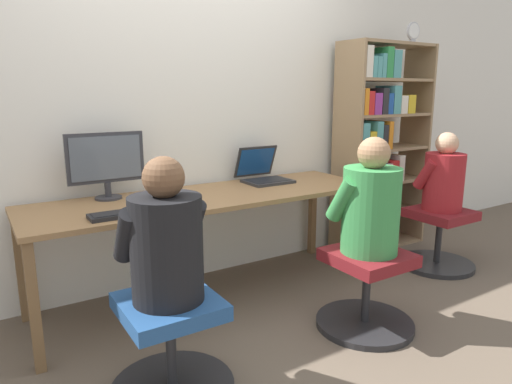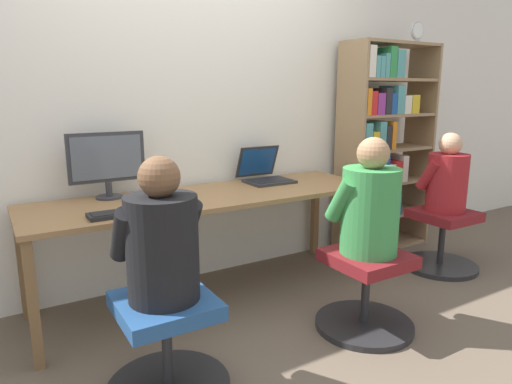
{
  "view_description": "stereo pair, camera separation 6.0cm",
  "coord_description": "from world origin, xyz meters",
  "px_view_note": "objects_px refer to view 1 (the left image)",
  "views": [
    {
      "loc": [
        -1.29,
        -2.24,
        1.36
      ],
      "look_at": [
        0.2,
        0.11,
        0.74
      ],
      "focal_mm": 32.0,
      "sensor_mm": 36.0,
      "label": 1
    },
    {
      "loc": [
        -1.24,
        -2.27,
        1.36
      ],
      "look_at": [
        0.2,
        0.11,
        0.74
      ],
      "focal_mm": 32.0,
      "sensor_mm": 36.0,
      "label": 2
    }
  ],
  "objects_px": {
    "laptop": "(264,174)",
    "person_at_monitor": "(166,240)",
    "desk_clock": "(413,32)",
    "person_near_shelf": "(443,177)",
    "bookshelf": "(376,151)",
    "office_chair_left": "(171,347)",
    "office_chair_right": "(366,290)",
    "person_at_laptop": "(370,204)",
    "desktop_monitor": "(106,163)",
    "keyboard": "(129,213)",
    "office_chair_side": "(438,239)"
  },
  "relations": [
    {
      "from": "office_chair_right",
      "to": "person_at_laptop",
      "type": "height_order",
      "value": "person_at_laptop"
    },
    {
      "from": "keyboard",
      "to": "office_chair_left",
      "type": "xyz_separation_m",
      "value": [
        -0.02,
        -0.59,
        -0.49
      ]
    },
    {
      "from": "office_chair_right",
      "to": "person_at_monitor",
      "type": "xyz_separation_m",
      "value": [
        -1.19,
        0.04,
        0.51
      ]
    },
    {
      "from": "laptop",
      "to": "person_at_monitor",
      "type": "relative_size",
      "value": 0.54
    },
    {
      "from": "person_at_monitor",
      "to": "desk_clock",
      "type": "xyz_separation_m",
      "value": [
        2.53,
        0.86,
        1.11
      ]
    },
    {
      "from": "person_at_laptop",
      "to": "bookshelf",
      "type": "distance_m",
      "value": 1.45
    },
    {
      "from": "laptop",
      "to": "person_at_laptop",
      "type": "distance_m",
      "value": 1.02
    },
    {
      "from": "laptop",
      "to": "office_chair_left",
      "type": "height_order",
      "value": "laptop"
    },
    {
      "from": "desktop_monitor",
      "to": "office_chair_left",
      "type": "relative_size",
      "value": 0.82
    },
    {
      "from": "bookshelf",
      "to": "person_near_shelf",
      "type": "distance_m",
      "value": 0.62
    },
    {
      "from": "office_chair_left",
      "to": "office_chair_side",
      "type": "distance_m",
      "value": 2.39
    },
    {
      "from": "person_near_shelf",
      "to": "person_at_monitor",
      "type": "bearing_deg",
      "value": -171.77
    },
    {
      "from": "person_near_shelf",
      "to": "desktop_monitor",
      "type": "bearing_deg",
      "value": 163.63
    },
    {
      "from": "office_chair_left",
      "to": "office_chair_right",
      "type": "distance_m",
      "value": 1.19
    },
    {
      "from": "person_at_laptop",
      "to": "person_near_shelf",
      "type": "xyz_separation_m",
      "value": [
        1.18,
        0.38,
        -0.03
      ]
    },
    {
      "from": "desk_clock",
      "to": "bookshelf",
      "type": "bearing_deg",
      "value": 163.09
    },
    {
      "from": "laptop",
      "to": "person_at_laptop",
      "type": "height_order",
      "value": "person_at_laptop"
    },
    {
      "from": "person_at_monitor",
      "to": "desk_clock",
      "type": "relative_size",
      "value": 3.94
    },
    {
      "from": "office_chair_left",
      "to": "person_near_shelf",
      "type": "bearing_deg",
      "value": 8.34
    },
    {
      "from": "laptop",
      "to": "person_near_shelf",
      "type": "relative_size",
      "value": 0.58
    },
    {
      "from": "person_at_laptop",
      "to": "bookshelf",
      "type": "height_order",
      "value": "bookshelf"
    },
    {
      "from": "desktop_monitor",
      "to": "desk_clock",
      "type": "relative_size",
      "value": 2.89
    },
    {
      "from": "person_at_laptop",
      "to": "person_near_shelf",
      "type": "height_order",
      "value": "person_at_laptop"
    },
    {
      "from": "person_at_monitor",
      "to": "desktop_monitor",
      "type": "bearing_deg",
      "value": 88.43
    },
    {
      "from": "office_chair_left",
      "to": "laptop",
      "type": "bearing_deg",
      "value": 40.73
    },
    {
      "from": "desk_clock",
      "to": "person_near_shelf",
      "type": "height_order",
      "value": "desk_clock"
    },
    {
      "from": "person_at_laptop",
      "to": "desk_clock",
      "type": "distance_m",
      "value": 1.95
    },
    {
      "from": "office_chair_left",
      "to": "desktop_monitor",
      "type": "bearing_deg",
      "value": 88.44
    },
    {
      "from": "person_at_monitor",
      "to": "person_near_shelf",
      "type": "bearing_deg",
      "value": 8.23
    },
    {
      "from": "person_at_monitor",
      "to": "person_at_laptop",
      "type": "xyz_separation_m",
      "value": [
        1.19,
        -0.04,
        0.01
      ]
    },
    {
      "from": "office_chair_right",
      "to": "person_at_laptop",
      "type": "xyz_separation_m",
      "value": [
        0.0,
        0.01,
        0.52
      ]
    },
    {
      "from": "laptop",
      "to": "person_at_monitor",
      "type": "distance_m",
      "value": 1.51
    },
    {
      "from": "desktop_monitor",
      "to": "person_at_monitor",
      "type": "bearing_deg",
      "value": -91.57
    },
    {
      "from": "office_chair_left",
      "to": "person_at_monitor",
      "type": "relative_size",
      "value": 0.9
    },
    {
      "from": "laptop",
      "to": "person_near_shelf",
      "type": "height_order",
      "value": "person_near_shelf"
    },
    {
      "from": "person_at_laptop",
      "to": "desktop_monitor",
      "type": "bearing_deg",
      "value": 137.5
    },
    {
      "from": "desktop_monitor",
      "to": "person_near_shelf",
      "type": "height_order",
      "value": "desktop_monitor"
    },
    {
      "from": "office_chair_right",
      "to": "keyboard",
      "type": "bearing_deg",
      "value": 151.9
    },
    {
      "from": "keyboard",
      "to": "desk_clock",
      "type": "bearing_deg",
      "value": 6.14
    },
    {
      "from": "office_chair_left",
      "to": "person_near_shelf",
      "type": "height_order",
      "value": "person_near_shelf"
    },
    {
      "from": "office_chair_left",
      "to": "desk_clock",
      "type": "height_order",
      "value": "desk_clock"
    },
    {
      "from": "person_near_shelf",
      "to": "office_chair_right",
      "type": "bearing_deg",
      "value": -161.95
    },
    {
      "from": "bookshelf",
      "to": "office_chair_side",
      "type": "relative_size",
      "value": 3.07
    },
    {
      "from": "office_chair_left",
      "to": "person_near_shelf",
      "type": "relative_size",
      "value": 0.95
    },
    {
      "from": "person_at_monitor",
      "to": "person_at_laptop",
      "type": "height_order",
      "value": "person_at_laptop"
    },
    {
      "from": "desktop_monitor",
      "to": "desk_clock",
      "type": "distance_m",
      "value": 2.67
    },
    {
      "from": "desktop_monitor",
      "to": "person_at_laptop",
      "type": "distance_m",
      "value": 1.59
    },
    {
      "from": "laptop",
      "to": "office_chair_right",
      "type": "height_order",
      "value": "laptop"
    },
    {
      "from": "office_chair_left",
      "to": "person_at_monitor",
      "type": "distance_m",
      "value": 0.51
    },
    {
      "from": "office_chair_right",
      "to": "person_at_monitor",
      "type": "relative_size",
      "value": 0.9
    }
  ]
}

